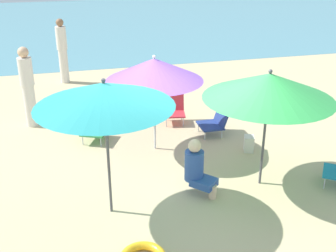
# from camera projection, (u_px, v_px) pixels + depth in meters

# --- Properties ---
(ground_plane) EXTENTS (40.00, 40.00, 0.00)m
(ground_plane) POSITION_uv_depth(u_px,v_px,m) (174.00, 180.00, 7.09)
(ground_plane) COLOR #CCB789
(sea_water) EXTENTS (40.00, 16.00, 0.01)m
(sea_water) POSITION_uv_depth(u_px,v_px,m) (93.00, 22.00, 20.25)
(sea_water) COLOR #5693A3
(sea_water) RESTS_ON ground_plane
(umbrella_purple) EXTENTS (1.75, 1.75, 1.81)m
(umbrella_purple) POSITION_uv_depth(u_px,v_px,m) (154.00, 70.00, 7.55)
(umbrella_purple) COLOR silver
(umbrella_purple) RESTS_ON ground_plane
(umbrella_teal) EXTENTS (1.87, 1.87, 2.03)m
(umbrella_teal) POSITION_uv_depth(u_px,v_px,m) (104.00, 95.00, 5.57)
(umbrella_teal) COLOR #4C4C51
(umbrella_teal) RESTS_ON ground_plane
(umbrella_green) EXTENTS (1.98, 1.98, 1.92)m
(umbrella_green) POSITION_uv_depth(u_px,v_px,m) (269.00, 86.00, 6.35)
(umbrella_green) COLOR #4C4C51
(umbrella_green) RESTS_ON ground_plane
(beach_chair_a) EXTENTS (0.54, 0.61, 0.65)m
(beach_chair_a) POSITION_uv_depth(u_px,v_px,m) (174.00, 107.00, 9.25)
(beach_chair_a) COLOR red
(beach_chair_a) RESTS_ON ground_plane
(beach_chair_c) EXTENTS (0.73, 0.73, 0.57)m
(beach_chair_c) POSITION_uv_depth(u_px,v_px,m) (90.00, 127.00, 8.38)
(beach_chair_c) COLOR #33934C
(beach_chair_c) RESTS_ON ground_plane
(beach_chair_d) EXTENTS (0.53, 0.54, 0.57)m
(beach_chair_d) POSITION_uv_depth(u_px,v_px,m) (215.00, 121.00, 8.65)
(beach_chair_d) COLOR navy
(beach_chair_d) RESTS_ON ground_plane
(person_a) EXTENTS (0.50, 0.52, 0.90)m
(person_a) POSITION_uv_depth(u_px,v_px,m) (197.00, 168.00, 6.59)
(person_a) COLOR #2D519E
(person_a) RESTS_ON ground_plane
(person_b) EXTENTS (0.28, 0.28, 1.74)m
(person_b) POSITION_uv_depth(u_px,v_px,m) (62.00, 50.00, 11.55)
(person_b) COLOR silver
(person_b) RESTS_ON ground_plane
(person_c) EXTENTS (0.29, 0.29, 1.69)m
(person_c) POSITION_uv_depth(u_px,v_px,m) (28.00, 86.00, 8.82)
(person_c) COLOR silver
(person_c) RESTS_ON ground_plane
(beach_bag) EXTENTS (0.24, 0.27, 0.30)m
(beach_bag) POSITION_uv_depth(u_px,v_px,m) (249.00, 144.00, 8.01)
(beach_bag) COLOR silver
(beach_bag) RESTS_ON ground_plane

